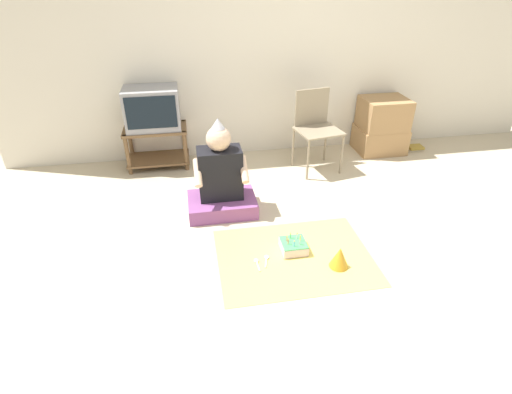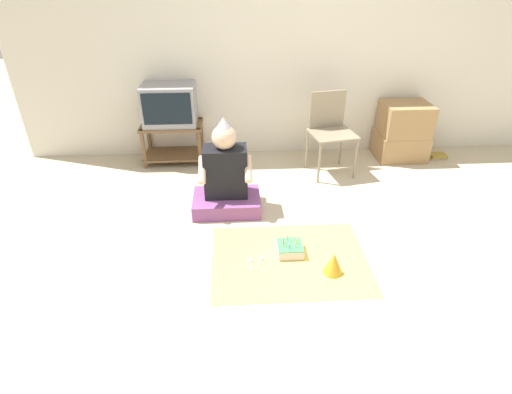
% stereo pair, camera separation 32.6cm
% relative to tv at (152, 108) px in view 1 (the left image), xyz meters
% --- Properties ---
extents(ground_plane, '(16.00, 16.00, 0.00)m').
position_rel_tv_xyz_m(ground_plane, '(1.49, -2.02, -0.67)').
color(ground_plane, beige).
extents(wall_back, '(6.40, 0.06, 2.55)m').
position_rel_tv_xyz_m(wall_back, '(1.49, 0.23, 0.61)').
color(wall_back, silver).
rests_on(wall_back, ground_plane).
extents(tv_stand, '(0.68, 0.41, 0.45)m').
position_rel_tv_xyz_m(tv_stand, '(-0.00, -0.00, -0.40)').
color(tv_stand, brown).
rests_on(tv_stand, ground_plane).
extents(tv, '(0.57, 0.39, 0.43)m').
position_rel_tv_xyz_m(tv, '(0.00, 0.00, 0.00)').
color(tv, '#99999E').
rests_on(tv, tv_stand).
extents(folding_chair, '(0.51, 0.47, 0.86)m').
position_rel_tv_xyz_m(folding_chair, '(1.71, -0.34, -0.16)').
color(folding_chair, gray).
rests_on(folding_chair, ground_plane).
extents(cardboard_box_stack, '(0.56, 0.45, 0.65)m').
position_rel_tv_xyz_m(cardboard_box_stack, '(2.64, -0.05, -0.35)').
color(cardboard_box_stack, '#A87F51').
rests_on(cardboard_box_stack, ground_plane).
extents(book_pile, '(0.19, 0.14, 0.05)m').
position_rel_tv_xyz_m(book_pile, '(3.10, -0.12, -0.64)').
color(book_pile, beige).
rests_on(book_pile, ground_plane).
extents(person_seated, '(0.62, 0.43, 0.89)m').
position_rel_tv_xyz_m(person_seated, '(0.61, -1.08, -0.37)').
color(person_seated, '#8C4C8C').
rests_on(person_seated, ground_plane).
extents(party_cloth, '(1.21, 0.91, 0.01)m').
position_rel_tv_xyz_m(party_cloth, '(1.10, -1.88, -0.67)').
color(party_cloth, '#EAD666').
rests_on(party_cloth, ground_plane).
extents(birthday_cake, '(0.20, 0.20, 0.14)m').
position_rel_tv_xyz_m(birthday_cake, '(1.11, -1.80, -0.62)').
color(birthday_cake, silver).
rests_on(birthday_cake, party_cloth).
extents(party_hat_blue, '(0.15, 0.15, 0.17)m').
position_rel_tv_xyz_m(party_hat_blue, '(1.40, -2.05, -0.58)').
color(party_hat_blue, gold).
rests_on(party_hat_blue, party_cloth).
extents(plastic_spoon_near, '(0.06, 0.14, 0.01)m').
position_rel_tv_xyz_m(plastic_spoon_near, '(0.87, -1.87, -0.66)').
color(plastic_spoon_near, white).
rests_on(plastic_spoon_near, party_cloth).
extents(plastic_spoon_far, '(0.04, 0.15, 0.01)m').
position_rel_tv_xyz_m(plastic_spoon_far, '(0.79, -1.90, -0.66)').
color(plastic_spoon_far, white).
rests_on(plastic_spoon_far, party_cloth).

